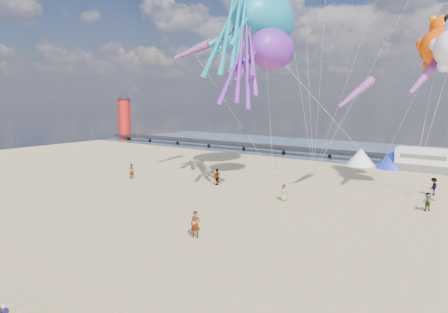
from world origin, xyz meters
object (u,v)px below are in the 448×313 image
Objects in this scene: beachgoer_2 at (433,186)px; sandbag_e at (314,174)px; kite_teddy_orange at (440,47)px; sandbag_d at (373,183)px; beachgoer_3 at (217,177)px; kite_octopus_teal at (264,19)px; beachgoer_5 at (131,171)px; sandbag_a at (273,176)px; standing_person at (195,225)px; windsock_mid at (424,78)px; beachgoer_0 at (284,192)px; tent_blue at (391,159)px; kite_octopus_purple at (272,49)px; windsock_left at (193,51)px; sandbag_c at (410,195)px; beachgoer_4 at (428,202)px; motorhome_0 at (424,160)px; lighthouse at (124,120)px; windsock_right at (356,93)px; sandbag_b at (391,185)px.

beachgoer_2 is 3.45× the size of sandbag_e.
sandbag_d is at bearing 158.33° from kite_teddy_orange.
kite_octopus_teal is (1.03, 7.66, 17.40)m from beachgoer_3.
sandbag_a is at bearing 134.70° from beachgoer_5.
standing_person is 25.06m from beachgoer_2.
beachgoer_2 is 10.59m from windsock_mid.
kite_octopus_teal reaches higher than beachgoer_0.
tent_blue is 15.05m from beachgoer_2.
kite_octopus_purple is 1.53× the size of windsock_mid.
beachgoer_0 is at bearing -60.93° from kite_octopus_purple.
windsock_left is at bearing -128.91° from kite_octopus_teal.
beachgoer_2 is at bearing 116.14° from beachgoer_5.
beachgoer_3 reaches higher than beachgoer_2.
tent_blue reaches higher than sandbag_e.
kite_teddy_orange is at bearing -0.12° from sandbag_d.
sandbag_c is 1.00× the size of sandbag_e.
beachgoer_4 is at bearing -16.95° from sandbag_a.
beachgoer_5 is (-26.70, -24.96, -0.62)m from motorhome_0.
beachgoer_2 is at bearing 8.02° from kite_octopus_purple.
beachgoer_4 is 18.30m from sandbag_a.
beachgoer_4 is at bearing -2.40° from windsock_left.
tent_blue is 0.64× the size of kite_teddy_orange.
motorhome_0 is 13.20× the size of sandbag_e.
kite_teddy_orange reaches higher than sandbag_d.
beachgoer_2 is 0.13× the size of kite_octopus_teal.
kite_octopus_teal is at bearing 84.18° from beachgoer_0.
lighthouse is 61.11m from sandbag_d.
beachgoer_3 is 3.54× the size of sandbag_c.
sandbag_c is (63.36, -18.78, -4.39)m from lighthouse.
lighthouse is at bearing 177.72° from windsock_right.
sandbag_a is at bearing 105.10° from beachgoer_4.
beachgoer_4 is 3.14× the size of sandbag_b.
standing_person is at bearing -51.53° from kite_octopus_teal.
windsock_left is (39.41, -22.59, 10.34)m from lighthouse.
sandbag_e is 0.07× the size of windsock_mid.
sandbag_e is at bearing 158.28° from beachgoer_3.
windsock_mid reaches higher than sandbag_e.
sandbag_a is at bearing -124.82° from tent_blue.
windsock_mid is at bearing -17.22° from lighthouse.
kite_octopus_purple reaches higher than lighthouse.
kite_teddy_orange is (16.33, 2.64, 13.99)m from sandbag_a.
sandbag_a is at bearing -177.10° from windsock_mid.
windsock_right reaches higher than sandbag_c.
windsock_left is at bearing -112.40° from beachgoer_3.
lighthouse reaches higher than sandbag_e.
sandbag_b is at bearing 11.97° from sandbag_a.
windsock_mid reaches higher than beachgoer_3.
beachgoer_4 is at bearing 104.85° from beachgoer_5.
lighthouse is 5.08× the size of beachgoer_3.
motorhome_0 is at bearing -150.24° from beachgoer_2.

